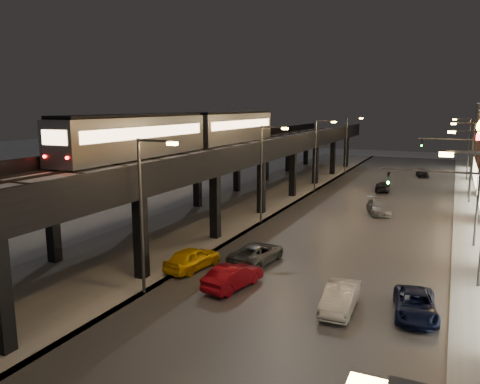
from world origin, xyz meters
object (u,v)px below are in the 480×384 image
at_px(subway_train, 193,130).
at_px(car_near_white, 233,277).
at_px(car_mid_dark, 382,187).
at_px(car_onc_silver, 340,299).
at_px(car_onc_red, 422,173).
at_px(car_onc_white, 378,207).
at_px(car_taxi, 193,259).
at_px(car_mid_silver, 257,254).
at_px(car_onc_dark, 415,306).

distance_m(subway_train, car_near_white, 21.81).
xyz_separation_m(subway_train, car_mid_dark, (15.66, 20.34, -7.73)).
bearing_deg(car_onc_silver, car_onc_red, 87.60).
relative_size(car_onc_silver, car_onc_white, 0.93).
xyz_separation_m(subway_train, car_taxi, (8.36, -14.60, -7.59)).
height_order(car_near_white, car_onc_red, car_near_white).
xyz_separation_m(car_taxi, car_onc_white, (8.73, 21.94, -0.08)).
relative_size(car_mid_silver, car_onc_dark, 1.11).
bearing_deg(car_onc_silver, car_taxi, 166.12).
distance_m(car_onc_dark, car_onc_white, 23.88).
distance_m(car_onc_white, car_onc_red, 28.24).
height_order(subway_train, car_onc_silver, subway_train).
relative_size(subway_train, car_onc_white, 7.64).
height_order(car_near_white, car_onc_white, car_near_white).
xyz_separation_m(car_taxi, car_onc_dark, (14.02, -1.34, -0.13)).
bearing_deg(car_onc_dark, car_mid_dark, 92.47).
distance_m(subway_train, car_taxi, 18.45).
bearing_deg(car_mid_dark, car_near_white, 78.41).
bearing_deg(car_onc_white, subway_train, -174.61).
bearing_deg(car_taxi, car_near_white, 164.25).
distance_m(car_taxi, car_near_white, 4.23).
bearing_deg(car_taxi, car_onc_dark, -176.07).
bearing_deg(car_onc_white, car_mid_dark, 78.39).
bearing_deg(car_onc_red, car_taxi, -115.63).
height_order(car_mid_dark, car_onc_white, car_onc_white).
bearing_deg(subway_train, car_mid_dark, 52.41).
bearing_deg(car_onc_dark, car_mid_silver, 149.75).
height_order(car_onc_silver, car_onc_red, car_onc_silver).
bearing_deg(car_taxi, car_onc_silver, 177.11).
relative_size(subway_train, car_near_white, 8.17).
bearing_deg(car_onc_dark, subway_train, 136.52).
xyz_separation_m(subway_train, car_onc_silver, (18.69, -16.85, -7.64)).
xyz_separation_m(car_taxi, car_mid_dark, (7.30, 34.94, -0.14)).
height_order(subway_train, car_onc_red, subway_train).
height_order(subway_train, car_near_white, subway_train).
height_order(car_taxi, car_onc_white, car_taxi).
bearing_deg(car_near_white, car_onc_white, -90.06).
distance_m(car_near_white, car_onc_red, 52.38).
bearing_deg(car_mid_dark, car_mid_silver, 76.75).
relative_size(car_mid_silver, car_onc_white, 1.07).
xyz_separation_m(car_onc_silver, car_onc_white, (-1.60, 24.19, -0.04)).
height_order(car_taxi, car_mid_dark, car_taxi).
bearing_deg(car_onc_red, subway_train, -131.86).
relative_size(subway_train, car_onc_dark, 7.90).
relative_size(car_near_white, car_mid_silver, 0.87).
bearing_deg(car_mid_silver, car_onc_silver, 149.33).
distance_m(subway_train, car_onc_dark, 28.54).
xyz_separation_m(car_taxi, car_near_white, (3.83, -1.80, -0.04)).
relative_size(subway_train, car_onc_red, 9.56).
relative_size(car_taxi, car_near_white, 1.02).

